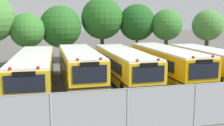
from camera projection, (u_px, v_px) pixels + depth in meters
name	position (u px, v px, depth m)	size (l,w,h in m)	color
ground_plane	(126.00, 83.00, 20.56)	(160.00, 160.00, 0.00)	#595651
school_bus_0	(34.00, 69.00, 18.98)	(2.85, 11.53, 2.53)	yellow
school_bus_1	(80.00, 66.00, 19.67)	(2.61, 9.54, 2.73)	yellow
school_bus_2	(124.00, 65.00, 20.48)	(2.66, 10.41, 2.61)	yellow
school_bus_3	(167.00, 63.00, 21.10)	(2.74, 10.35, 2.70)	#EAA80C
school_bus_4	(208.00, 63.00, 21.62)	(2.59, 9.37, 2.58)	yellow
tree_1	(28.00, 31.00, 26.67)	(3.46, 3.46, 5.43)	#4C3823
tree_2	(60.00, 27.00, 28.61)	(4.48, 4.48, 6.22)	#4C3823
tree_3	(102.00, 19.00, 29.97)	(4.71, 4.71, 7.23)	#4C3823
tree_4	(138.00, 23.00, 30.68)	(4.17, 4.17, 6.48)	#4C3823
tree_5	(166.00, 25.00, 29.94)	(3.47, 3.47, 5.88)	#4C3823
tree_6	(208.00, 25.00, 30.86)	(3.55, 3.55, 5.84)	#4C3823
chainlink_fence	(195.00, 105.00, 12.15)	(19.22, 0.07, 2.05)	#9EA0A3
traffic_cone	(166.00, 117.00, 12.95)	(0.36, 0.36, 0.47)	#EA5914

